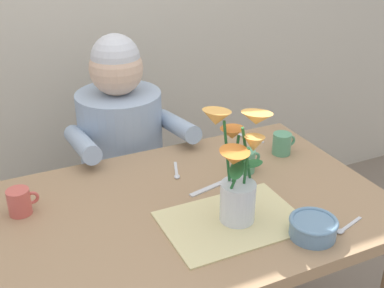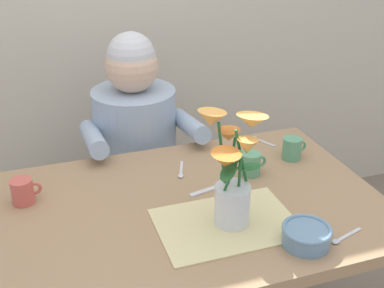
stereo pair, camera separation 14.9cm
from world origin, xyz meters
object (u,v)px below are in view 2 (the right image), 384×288
(ceramic_bowl, at_px, (306,235))
(ceramic_mug, at_px, (23,191))
(coffee_cup, at_px, (251,164))
(dinner_knife, at_px, (215,187))
(seated_person, at_px, (137,165))
(flower_vase, at_px, (232,174))
(tea_cup, at_px, (292,148))

(ceramic_bowl, height_order, ceramic_mug, ceramic_mug)
(ceramic_mug, bearing_deg, coffee_cup, -5.10)
(dinner_knife, height_order, coffee_cup, coffee_cup)
(seated_person, relative_size, flower_vase, 3.34)
(coffee_cup, bearing_deg, dinner_knife, -162.53)
(coffee_cup, bearing_deg, flower_vase, -126.30)
(ceramic_bowl, bearing_deg, seated_person, 106.36)
(ceramic_mug, bearing_deg, flower_vase, -28.54)
(seated_person, xyz_separation_m, tea_cup, (0.48, -0.45, 0.22))
(dinner_knife, height_order, ceramic_mug, ceramic_mug)
(flower_vase, height_order, tea_cup, flower_vase)
(dinner_knife, bearing_deg, tea_cup, 4.18)
(ceramic_bowl, xyz_separation_m, dinner_knife, (-0.13, 0.35, -0.03))
(tea_cup, bearing_deg, flower_vase, -140.92)
(ceramic_bowl, distance_m, dinner_knife, 0.37)
(dinner_knife, bearing_deg, flower_vase, -111.31)
(tea_cup, relative_size, coffee_cup, 1.00)
(coffee_cup, bearing_deg, seated_person, 119.38)
(flower_vase, relative_size, ceramic_bowl, 2.50)
(ceramic_bowl, xyz_separation_m, ceramic_mug, (-0.72, 0.46, 0.01))
(seated_person, bearing_deg, ceramic_bowl, -76.47)
(tea_cup, height_order, ceramic_mug, same)
(dinner_knife, distance_m, ceramic_mug, 0.60)
(tea_cup, distance_m, ceramic_mug, 0.93)
(seated_person, height_order, tea_cup, seated_person)
(ceramic_bowl, bearing_deg, dinner_knife, 109.98)
(flower_vase, distance_m, tea_cup, 0.49)
(ceramic_bowl, bearing_deg, coffee_cup, 87.11)
(dinner_knife, relative_size, ceramic_mug, 2.04)
(ceramic_bowl, height_order, coffee_cup, coffee_cup)
(coffee_cup, bearing_deg, ceramic_mug, 174.90)
(flower_vase, xyz_separation_m, ceramic_mug, (-0.56, 0.31, -0.12))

